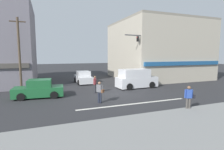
# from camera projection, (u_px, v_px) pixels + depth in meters

# --- Properties ---
(ground_plane) EXTENTS (120.00, 120.00, 0.00)m
(ground_plane) POSITION_uv_depth(u_px,v_px,m) (117.00, 94.00, 16.55)
(ground_plane) COLOR #2B2B2D
(lane_marking_stripe) EXTENTS (9.00, 0.24, 0.01)m
(lane_marking_stripe) POSITION_uv_depth(u_px,v_px,m) (135.00, 104.00, 13.30)
(lane_marking_stripe) COLOR silver
(lane_marking_stripe) RESTS_ON ground
(sidewalk_curb) EXTENTS (40.00, 5.00, 0.16)m
(sidewalk_curb) POSITION_uv_depth(u_px,v_px,m) (183.00, 129.00, 8.65)
(sidewalk_curb) COLOR gray
(sidewalk_curb) RESTS_ON ground
(building_right_corner) EXTENTS (12.67, 12.16, 8.83)m
(building_right_corner) POSITION_uv_depth(u_px,v_px,m) (157.00, 50.00, 28.17)
(building_right_corner) COLOR #B7AD99
(building_right_corner) RESTS_ON ground
(utility_pole_near_left) EXTENTS (1.40, 0.22, 7.21)m
(utility_pole_near_left) POSITION_uv_depth(u_px,v_px,m) (19.00, 54.00, 16.68)
(utility_pole_near_left) COLOR brown
(utility_pole_near_left) RESTS_ON ground
(traffic_light_mast) EXTENTS (4.89, 0.38, 6.20)m
(traffic_light_mast) POSITION_uv_depth(u_px,v_px,m) (153.00, 51.00, 21.36)
(traffic_light_mast) COLOR #47474C
(traffic_light_mast) RESTS_ON ground
(van_waiting_far) EXTENTS (4.68, 2.20, 2.11)m
(van_waiting_far) POSITION_uv_depth(u_px,v_px,m) (136.00, 79.00, 19.67)
(van_waiting_far) COLOR silver
(van_waiting_far) RESTS_ON ground
(sedan_parked_curbside) EXTENTS (4.22, 2.13, 1.58)m
(sedan_parked_curbside) POSITION_uv_depth(u_px,v_px,m) (39.00, 89.00, 15.20)
(sedan_parked_curbside) COLOR #1E6033
(sedan_parked_curbside) RESTS_ON ground
(sedan_approaching_near) EXTENTS (1.92, 4.12, 1.58)m
(sedan_approaching_near) POSITION_uv_depth(u_px,v_px,m) (83.00, 78.00, 22.90)
(sedan_approaching_near) COLOR silver
(sedan_approaching_near) RESTS_ON ground
(pedestrian_foreground_with_bag) EXTENTS (0.67, 0.44, 1.67)m
(pedestrian_foreground_with_bag) POSITION_uv_depth(u_px,v_px,m) (189.00, 97.00, 11.57)
(pedestrian_foreground_with_bag) COLOR #4C4742
(pedestrian_foreground_with_bag) RESTS_ON ground
(pedestrian_mid_crossing) EXTENTS (0.35, 0.52, 1.67)m
(pedestrian_mid_crossing) POSITION_uv_depth(u_px,v_px,m) (95.00, 83.00, 16.93)
(pedestrian_mid_crossing) COLOR #333338
(pedestrian_mid_crossing) RESTS_ON ground
(pedestrian_far_side) EXTENTS (0.52, 0.64, 1.67)m
(pedestrian_far_side) POSITION_uv_depth(u_px,v_px,m) (100.00, 91.00, 13.40)
(pedestrian_far_side) COLOR #232838
(pedestrian_far_side) RESTS_ON ground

